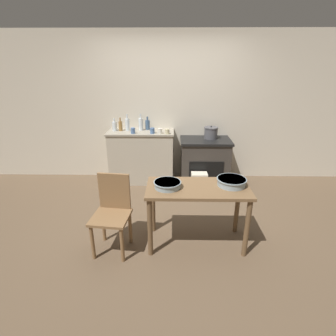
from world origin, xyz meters
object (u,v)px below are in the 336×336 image
stove (204,161)px  flour_sack (199,183)px  bottle_center (121,126)px  mixing_bowl_small (167,184)px  bottle_left (148,125)px  cup_center_right (160,131)px  cup_right (167,132)px  cup_mid_right (133,131)px  mixing_bowl_large (231,182)px  chair (112,211)px  work_table (197,197)px  bottle_mid_left (141,124)px  bottle_far_left (127,124)px  cup_far_right (152,131)px  bottle_center_left (115,126)px  stock_pot (211,133)px

stove → flour_sack: size_ratio=2.49×
flour_sack → bottle_center: bearing=159.4°
mixing_bowl_small → bottle_left: 2.01m
stove → cup_center_right: cup_center_right is taller
cup_right → cup_mid_right: bearing=177.9°
bottle_center → cup_right: size_ratio=2.74×
flour_sack → mixing_bowl_large: 1.43m
chair → cup_mid_right: size_ratio=9.25×
flour_sack → bottle_left: 1.37m
work_table → bottle_mid_left: size_ratio=3.99×
bottle_far_left → bottle_left: 0.35m
flour_sack → cup_far_right: size_ratio=3.75×
flour_sack → bottle_center_left: size_ratio=1.61×
bottle_center_left → cup_center_right: bearing=-13.3°
stove → bottle_center_left: size_ratio=4.02×
bottle_left → bottle_center_left: size_ratio=1.06×
mixing_bowl_large → cup_far_right: (-1.00, 1.60, 0.19)m
bottle_left → bottle_center: bearing=-167.6°
chair → cup_center_right: (0.46, 1.73, 0.50)m
flour_sack → bottle_center_left: 1.75m
stove → bottle_left: size_ratio=3.80×
chair → bottle_center_left: size_ratio=4.10×
bottle_far_left → bottle_center: 0.12m
flour_sack → work_table: bearing=-96.9°
mixing_bowl_small → cup_mid_right: cup_mid_right is taller
bottle_far_left → cup_right: bottle_far_left is taller
bottle_left → cup_center_right: (0.23, -0.30, -0.04)m
chair → cup_right: 1.87m
bottle_far_left → cup_center_right: size_ratio=3.23×
chair → bottle_left: size_ratio=3.88×
flour_sack → cup_far_right: (-0.78, 0.32, 0.80)m
work_table → bottle_center: (-1.19, 1.83, 0.40)m
cup_far_right → stock_pot: bearing=9.7°
stove → cup_center_right: (-0.78, -0.12, 0.57)m
work_table → flour_sack: size_ratio=3.31×
bottle_center → cup_far_right: size_ratio=2.44×
stove → bottle_center_left: (-1.58, 0.07, 0.61)m
bottle_mid_left → bottle_center_left: size_ratio=1.34×
chair → bottle_left: (0.23, 2.03, 0.54)m
mixing_bowl_small → stock_pot: bearing=68.7°
mixing_bowl_small → cup_right: size_ratio=3.69×
flour_sack → cup_center_right: size_ratio=3.97×
bottle_center_left → cup_right: bottle_center_left is taller
stove → bottle_mid_left: size_ratio=3.01×
bottle_far_left → chair: bearing=-86.6°
work_table → cup_right: bearing=103.0°
mixing_bowl_large → cup_center_right: bearing=118.7°
bottle_center_left → bottle_far_left: bearing=4.7°
mixing_bowl_large → chair: bearing=-173.9°
bottle_mid_left → bottle_center_left: 0.45m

